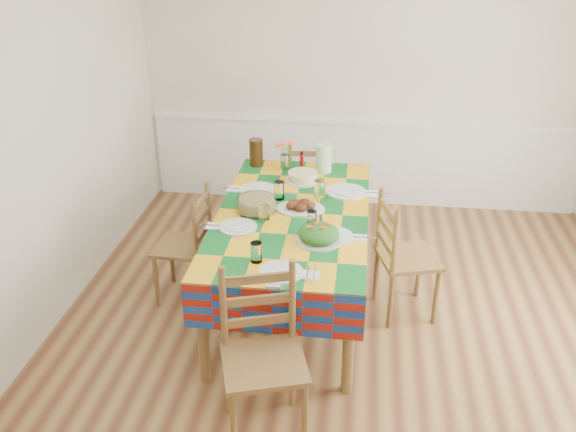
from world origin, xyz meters
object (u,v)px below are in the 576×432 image
object	(u,v)px
dining_table	(293,223)
green_pitcher	(324,158)
chair_left	(187,246)
chair_right	(402,258)
chair_near	(263,357)
meat_platter	(300,207)
chair_far	(309,186)
tea_pitcher	(256,152)

from	to	relation	value
dining_table	green_pitcher	xyz separation A→B (m)	(0.17, 0.83, 0.21)
chair_left	chair_right	bearing A→B (deg)	92.11
chair_near	dining_table	bearing A→B (deg)	71.88
meat_platter	chair_near	world-z (taller)	chair_near
meat_platter	chair_right	xyz separation A→B (m)	(0.79, -0.06, -0.35)
chair_near	chair_far	size ratio (longest dim) A/B	1.16
dining_table	chair_left	xyz separation A→B (m)	(-0.84, -0.00, -0.26)
green_pitcher	chair_far	world-z (taller)	green_pitcher
dining_table	chair_near	distance (m)	1.33
meat_platter	chair_right	size ratio (longest dim) A/B	0.38
meat_platter	chair_left	world-z (taller)	chair_left
chair_right	tea_pitcher	bearing A→B (deg)	37.85
chair_right	chair_near	bearing A→B (deg)	130.44
dining_table	chair_left	size ratio (longest dim) A/B	2.21
meat_platter	chair_far	size ratio (longest dim) A/B	0.41
dining_table	chair_far	world-z (taller)	chair_far
dining_table	chair_left	distance (m)	0.87
green_pitcher	chair_left	distance (m)	1.38
dining_table	chair_near	size ratio (longest dim) A/B	1.97
green_pitcher	dining_table	bearing A→B (deg)	-101.38
meat_platter	green_pitcher	xyz separation A→B (m)	(0.12, 0.78, 0.09)
dining_table	tea_pitcher	bearing A→B (deg)	115.64
chair_right	chair_far	bearing A→B (deg)	15.59
green_pitcher	meat_platter	bearing A→B (deg)	-98.45
dining_table	meat_platter	size ratio (longest dim) A/B	5.60
meat_platter	chair_far	xyz separation A→B (m)	(-0.05, 1.27, -0.39)
chair_near	chair_far	xyz separation A→B (m)	(0.02, 2.64, -0.07)
green_pitcher	chair_near	distance (m)	2.19
chair_left	chair_right	world-z (taller)	chair_right
tea_pitcher	chair_right	distance (m)	1.62
meat_platter	tea_pitcher	world-z (taller)	tea_pitcher
tea_pitcher	chair_right	size ratio (longest dim) A/B	0.24
meat_platter	tea_pitcher	size ratio (longest dim) A/B	1.56
tea_pitcher	chair_right	bearing A→B (deg)	-35.73
meat_platter	tea_pitcher	xyz separation A→B (m)	(-0.48, 0.85, 0.09)
green_pitcher	chair_far	size ratio (longest dim) A/B	0.26
tea_pitcher	chair_far	world-z (taller)	tea_pitcher
chair_near	chair_right	size ratio (longest dim) A/B	1.07
chair_near	chair_right	xyz separation A→B (m)	(0.85, 1.30, -0.04)
chair_near	chair_left	bearing A→B (deg)	104.54
dining_table	green_pitcher	distance (m)	0.87
dining_table	tea_pitcher	size ratio (longest dim) A/B	8.74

